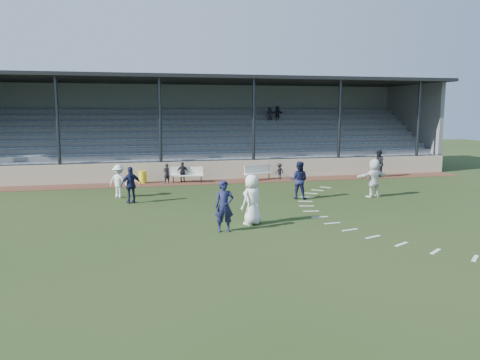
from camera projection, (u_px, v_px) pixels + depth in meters
name	position (u px, v px, depth m)	size (l,w,h in m)	color
ground	(254.00, 221.00, 18.94)	(90.00, 90.00, 0.00)	#223315
cinder_track	(211.00, 182.00, 29.06)	(34.00, 2.00, 0.02)	#4F2C1F
retaining_wall	(209.00, 170.00, 29.98)	(34.00, 0.18, 1.20)	#C4B397
bench_left	(187.00, 173.00, 28.83)	(2.04, 0.79, 0.95)	silver
bench_right	(258.00, 171.00, 29.82)	(2.01, 1.15, 0.95)	silver
trash_bin	(143.00, 177.00, 28.50)	(0.47, 0.47, 0.75)	yellow
football	(250.00, 215.00, 19.50)	(0.22, 0.22, 0.22)	red
player_white_lead	(252.00, 200.00, 18.17)	(0.96, 0.63, 1.97)	white
player_navy_lead	(224.00, 206.00, 17.07)	(0.69, 0.46, 1.91)	#15183B
player_navy_mid	(299.00, 180.00, 23.49)	(0.92, 0.72, 1.90)	#15183B
player_white_wing	(119.00, 181.00, 23.85)	(1.09, 0.63, 1.69)	white
player_navy_wing	(131.00, 185.00, 22.39)	(1.03, 0.43, 1.76)	#15183B
player_white_back	(374.00, 178.00, 23.99)	(1.84, 0.58, 1.98)	white
official	(378.00, 163.00, 31.03)	(0.89, 0.69, 1.82)	black
sub_left_near	(167.00, 173.00, 28.35)	(0.44, 0.29, 1.21)	black
sub_left_far	(183.00, 172.00, 28.75)	(0.74, 0.31, 1.26)	black
sub_right	(279.00, 171.00, 30.12)	(0.67, 0.38, 1.03)	black
grandstand	(198.00, 141.00, 34.29)	(34.60, 9.00, 6.61)	slate
penalty_arc	(348.00, 215.00, 19.84)	(3.89, 14.63, 0.01)	silver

